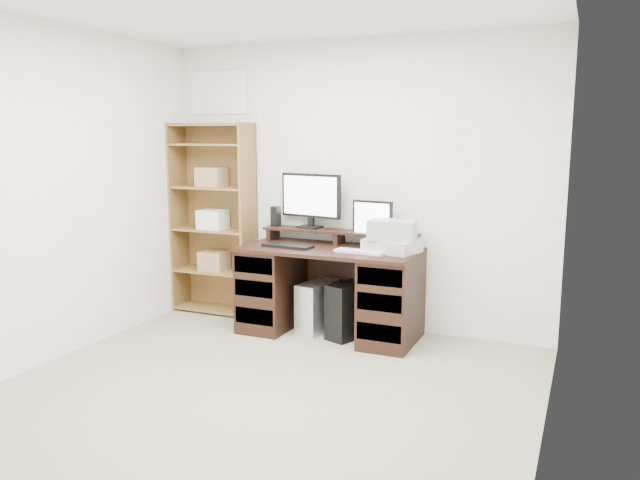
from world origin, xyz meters
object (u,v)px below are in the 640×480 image
Objects in this scene: monitor_wide at (311,198)px; monitor_small at (372,222)px; tower_silver at (318,307)px; printer at (392,246)px; bookshelf at (214,217)px; tower_black at (352,310)px; desk at (330,290)px.

monitor_wide is 1.53× the size of monitor_small.
monitor_wide is at bearing 135.75° from tower_silver.
monitor_wide is 0.96m from tower_silver.
tower_silver is at bearing -166.10° from printer.
monitor_wide is 1.01m from bookshelf.
monitor_wide is at bearing 174.49° from tower_black.
desk is 0.83× the size of bookshelf.
tower_black reaches higher than tower_silver.
printer is 1.82m from bookshelf.
bookshelf is (-1.81, 0.18, 0.12)m from printer.
bookshelf is at bearing -171.71° from printer.
desk is 0.84m from monitor_wide.
printer is (0.82, -0.22, -0.34)m from monitor_wide.
bookshelf is at bearing 170.56° from desk.
tower_silver is at bearing -8.90° from bookshelf.
monitor_wide reaches higher than tower_silver.
bookshelf is at bearing -179.32° from tower_silver.
printer is (0.22, -0.15, -0.16)m from monitor_small.
desk is 2.94× the size of tower_black.
monitor_small is 0.91× the size of tower_silver.
monitor_small is at bearing 159.53° from printer.
printer is 0.23× the size of bookshelf.
monitor_small is at bearing 28.60° from tower_silver.
bookshelf is (-1.28, 0.21, 0.53)m from desk.
tower_black is (-0.11, -0.18, -0.73)m from monitor_small.
monitor_small is at bearing 30.76° from desk.
monitor_wide reaches higher than monitor_small.
bookshelf reaches higher than monitor_wide.
monitor_small is at bearing 79.32° from tower_black.
bookshelf reaches higher than tower_silver.
printer reaches higher than tower_silver.
monitor_wide is 1.18× the size of tower_black.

